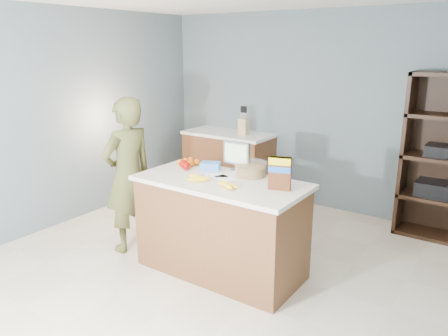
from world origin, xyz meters
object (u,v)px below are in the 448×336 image
Objects in this scene: cereal_box at (280,171)px; person at (128,175)px; counter_peninsula at (221,230)px; shelving_unit at (448,161)px; tv at (237,155)px.

person is at bearing -173.53° from cereal_box.
shelving_unit is at bearing 52.89° from counter_peninsula.
shelving_unit reaches higher than person.
shelving_unit is (1.55, 2.05, 0.45)m from counter_peninsula.
person is 5.72× the size of cereal_box.
counter_peninsula is at bearing -81.07° from tv.
tv is (-1.60, -1.71, 0.19)m from shelving_unit.
shelving_unit reaches higher than tv.
counter_peninsula is 2.61m from shelving_unit.
person is (-2.61, -2.17, -0.07)m from shelving_unit.
shelving_unit is at bearing 137.12° from person.
counter_peninsula is at bearing 104.06° from person.
person is 5.63× the size of tv.
shelving_unit is 2.23m from cereal_box.
tv is at bearing -133.14° from shelving_unit.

